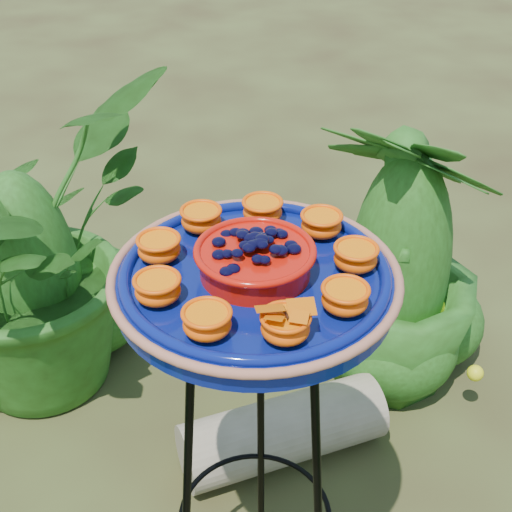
% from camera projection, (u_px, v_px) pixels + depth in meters
% --- Properties ---
extents(tripod_stand, '(0.36, 0.36, 0.87)m').
position_uv_depth(tripod_stand, '(255.00, 440.00, 1.33)').
color(tripod_stand, black).
rests_on(tripod_stand, ground).
extents(feeder_dish, '(0.50, 0.50, 0.10)m').
position_uv_depth(feeder_dish, '(255.00, 274.00, 1.12)').
color(feeder_dish, navy).
rests_on(feeder_dish, tripod_stand).
extents(driftwood_log, '(0.58, 0.34, 0.18)m').
position_uv_depth(driftwood_log, '(283.00, 431.00, 1.92)').
color(driftwood_log, tan).
rests_on(driftwood_log, ground).
extents(shrub_back_left, '(1.01, 1.06, 0.92)m').
position_uv_depth(shrub_back_left, '(24.00, 245.00, 2.01)').
color(shrub_back_left, '#204512').
rests_on(shrub_back_left, ground).
extents(shrub_back_right, '(0.68, 0.68, 0.86)m').
position_uv_depth(shrub_back_right, '(400.00, 257.00, 2.01)').
color(shrub_back_right, '#204512').
rests_on(shrub_back_right, ground).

